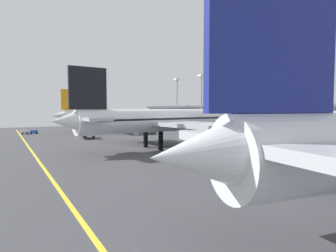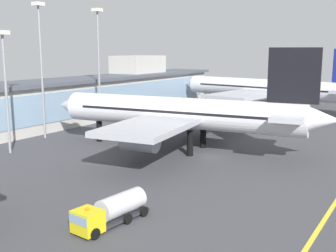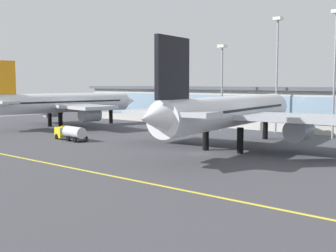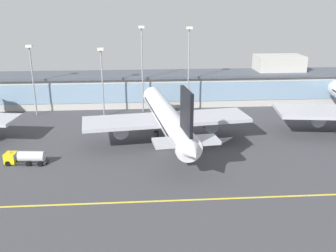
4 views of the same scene
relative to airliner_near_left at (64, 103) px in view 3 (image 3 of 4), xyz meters
name	(u,v)px [view 3 (image 3 of 4)]	position (x,y,z in m)	size (l,w,h in m)	color
ground_plane	(201,153)	(54.32, -12.60, -6.25)	(201.41, 201.41, 0.00)	#424247
taxiway_centreline_stripe	(101,174)	(54.32, -34.60, -6.24)	(161.13, 0.50, 0.01)	yellow
terminal_building	(317,108)	(56.41, 31.53, -0.48)	(146.87, 14.00, 15.87)	beige
airliner_near_left	(64,103)	(0.00, 0.00, 0.00)	(37.64, 46.78, 17.10)	black
airliner_near_right	(231,112)	(55.76, -5.90, 0.32)	(41.84, 53.14, 17.99)	black
fuel_tanker_truck	(70,133)	(23.84, -16.26, -4.74)	(9.25, 3.72, 2.90)	black
apron_light_mast_west	(222,74)	(38.15, 17.99, 7.62)	(1.80, 1.80, 20.79)	gray
apron_light_mast_centre	(277,59)	(50.14, 22.63, 10.87)	(1.80, 1.80, 26.65)	gray
apron_light_mast_east	(164,74)	(17.04, 21.24, 7.99)	(1.80, 1.80, 21.44)	gray
apron_light_mast_far_east	(335,57)	(64.28, 20.16, 10.80)	(1.80, 1.80, 26.51)	gray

